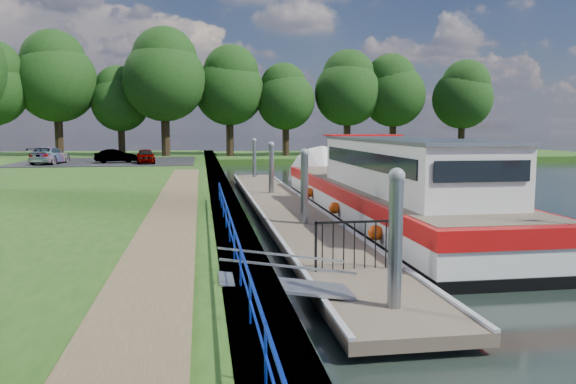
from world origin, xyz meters
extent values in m
plane|color=black|center=(0.00, 0.00, 0.00)|extent=(160.00, 160.00, 0.00)
cube|color=#473D2D|center=(-2.55, 15.00, 0.39)|extent=(1.10, 90.00, 0.78)
cube|color=#244914|center=(12.00, 52.00, 0.30)|extent=(60.00, 18.00, 0.60)
cube|color=brown|center=(-4.40, 8.00, 0.80)|extent=(1.60, 40.00, 0.05)
cube|color=black|center=(-11.00, 38.00, 0.81)|extent=(14.00, 12.00, 0.06)
cube|color=#0C2DBF|center=(-2.75, 3.00, 1.48)|extent=(0.04, 18.00, 0.04)
cube|color=#0C2DBF|center=(-2.75, 3.00, 1.12)|extent=(0.03, 18.00, 0.03)
cylinder|color=#0C2DBF|center=(-2.75, -4.00, 1.14)|extent=(0.04, 0.04, 0.72)
cylinder|color=#0C2DBF|center=(-2.75, -2.00, 1.14)|extent=(0.04, 0.04, 0.72)
cylinder|color=#0C2DBF|center=(-2.75, 0.00, 1.14)|extent=(0.04, 0.04, 0.72)
cylinder|color=#0C2DBF|center=(-2.75, 2.00, 1.14)|extent=(0.04, 0.04, 0.72)
cylinder|color=#0C2DBF|center=(-2.75, 4.00, 1.14)|extent=(0.04, 0.04, 0.72)
cylinder|color=#0C2DBF|center=(-2.75, 6.00, 1.14)|extent=(0.04, 0.04, 0.72)
cylinder|color=#0C2DBF|center=(-2.75, 8.00, 1.14)|extent=(0.04, 0.04, 0.72)
cylinder|color=#0C2DBF|center=(-2.75, 10.00, 1.14)|extent=(0.04, 0.04, 0.72)
cylinder|color=#0C2DBF|center=(-2.75, 12.00, 1.14)|extent=(0.04, 0.04, 0.72)
cube|color=brown|center=(0.00, 13.00, 0.28)|extent=(2.50, 30.00, 0.24)
cube|color=#9EA0A3|center=(0.00, 1.00, 0.05)|extent=(2.30, 5.00, 0.30)
cube|color=#9EA0A3|center=(0.00, 9.00, 0.05)|extent=(2.30, 5.00, 0.30)
cube|color=#9EA0A3|center=(0.00, 17.00, 0.05)|extent=(2.30, 5.00, 0.30)
cube|color=#9EA0A3|center=(0.00, 25.00, 0.05)|extent=(2.30, 5.00, 0.30)
cube|color=#9EA0A3|center=(1.19, 13.00, 0.43)|extent=(0.12, 30.00, 0.06)
cube|color=#9EA0A3|center=(-1.19, 13.00, 0.43)|extent=(0.12, 30.00, 0.06)
cylinder|color=gray|center=(0.00, -0.50, 1.10)|extent=(0.26, 0.26, 3.40)
sphere|color=gray|center=(0.00, -0.50, 2.80)|extent=(0.30, 0.30, 0.30)
cylinder|color=gray|center=(0.00, 8.50, 1.10)|extent=(0.26, 0.26, 3.40)
sphere|color=gray|center=(0.00, 8.50, 2.80)|extent=(0.30, 0.30, 0.30)
cylinder|color=gray|center=(0.00, 17.50, 1.10)|extent=(0.26, 0.26, 3.40)
sphere|color=gray|center=(0.00, 17.50, 2.80)|extent=(0.30, 0.30, 0.30)
cylinder|color=gray|center=(0.00, 26.50, 1.10)|extent=(0.26, 0.26, 3.40)
sphere|color=gray|center=(0.00, 26.50, 2.80)|extent=(0.30, 0.30, 0.30)
cube|color=#A5A8AD|center=(-1.85, 0.50, 0.60)|extent=(2.58, 1.00, 0.43)
cube|color=#A5A8AD|center=(-1.85, 0.02, 1.10)|extent=(2.58, 0.04, 0.41)
cube|color=#A5A8AD|center=(-1.85, 0.98, 1.10)|extent=(2.58, 0.04, 0.41)
cube|color=black|center=(-0.90, 2.20, 0.98)|extent=(0.05, 0.05, 1.15)
cube|color=black|center=(0.90, 2.20, 0.98)|extent=(0.05, 0.05, 1.15)
cube|color=black|center=(0.00, 2.20, 1.52)|extent=(1.85, 0.05, 0.05)
cube|color=black|center=(-0.75, 2.20, 0.98)|extent=(0.02, 0.02, 1.10)
cube|color=black|center=(-0.50, 2.20, 0.98)|extent=(0.02, 0.02, 1.10)
cube|color=black|center=(-0.25, 2.20, 0.98)|extent=(0.02, 0.02, 1.10)
cube|color=black|center=(0.00, 2.20, 0.98)|extent=(0.02, 0.02, 1.10)
cube|color=black|center=(0.25, 2.20, 0.98)|extent=(0.02, 0.02, 1.10)
cube|color=black|center=(0.50, 2.20, 0.98)|extent=(0.02, 0.02, 1.10)
cube|color=black|center=(0.75, 2.20, 0.98)|extent=(0.02, 0.02, 1.10)
cube|color=black|center=(3.60, 11.26, 0.02)|extent=(4.00, 20.00, 0.55)
cube|color=silver|center=(3.60, 11.26, 0.62)|extent=(3.96, 19.90, 0.65)
cube|color=#B40C0C|center=(3.60, 11.26, 1.18)|extent=(4.04, 20.00, 0.48)
cube|color=brown|center=(3.60, 11.26, 1.42)|extent=(3.68, 19.20, 0.04)
cone|color=silver|center=(3.60, 21.66, 0.55)|extent=(4.00, 1.50, 4.00)
cube|color=silver|center=(3.60, 8.76, 2.30)|extent=(3.00, 11.00, 1.75)
cube|color=gray|center=(3.60, 8.76, 3.22)|extent=(3.10, 11.20, 0.10)
cube|color=black|center=(2.08, 8.76, 2.55)|extent=(0.04, 10.00, 0.55)
cube|color=black|center=(5.12, 8.76, 2.55)|extent=(0.04, 10.00, 0.55)
cube|color=black|center=(3.60, 14.31, 2.55)|extent=(2.60, 0.04, 0.55)
cube|color=black|center=(3.60, 3.21, 2.55)|extent=(2.60, 0.04, 0.55)
cube|color=#B40C0C|center=(3.60, 13.96, 3.30)|extent=(3.20, 1.60, 0.06)
sphere|color=#FF540E|center=(1.48, 5.26, 0.65)|extent=(0.44, 0.44, 0.44)
sphere|color=#FF540E|center=(1.48, 10.26, 0.65)|extent=(0.44, 0.44, 0.44)
sphere|color=#FF540E|center=(1.48, 15.26, 0.65)|extent=(0.44, 0.44, 0.44)
imported|color=#594C47|center=(2.40, 4.21, 2.30)|extent=(0.62, 0.74, 1.72)
cylinder|color=#332316|center=(-17.49, 49.36, 2.70)|extent=(0.83, 0.83, 4.21)
sphere|color=black|center=(-17.49, 49.36, 8.08)|extent=(7.95, 7.95, 7.95)
sphere|color=black|center=(-17.71, 49.47, 10.07)|extent=(6.31, 6.31, 6.31)
cylinder|color=#332316|center=(-11.50, 49.87, 2.15)|extent=(0.70, 0.70, 3.10)
sphere|color=black|center=(-11.50, 49.87, 6.11)|extent=(5.85, 5.85, 5.85)
sphere|color=black|center=(-11.67, 50.04, 7.57)|extent=(4.65, 4.65, 4.65)
cylinder|color=#332316|center=(-6.89, 47.36, 2.75)|extent=(0.84, 0.84, 4.29)
sphere|color=black|center=(-6.89, 47.36, 8.23)|extent=(8.10, 8.10, 8.10)
sphere|color=black|center=(-6.84, 47.51, 10.25)|extent=(6.44, 6.44, 6.44)
cylinder|color=#332316|center=(-0.41, 49.36, 2.52)|extent=(0.79, 0.79, 3.83)
sphere|color=black|center=(-0.41, 49.36, 7.42)|extent=(7.24, 7.24, 7.24)
sphere|color=black|center=(-0.22, 49.13, 9.23)|extent=(5.75, 5.75, 5.75)
cylinder|color=#332316|center=(5.49, 49.09, 2.23)|extent=(0.72, 0.72, 3.26)
sphere|color=black|center=(5.49, 49.09, 6.40)|extent=(6.16, 6.16, 6.16)
sphere|color=black|center=(5.30, 49.34, 7.93)|extent=(4.89, 4.89, 4.89)
cylinder|color=#332316|center=(12.25, 49.38, 2.49)|extent=(0.78, 0.78, 3.77)
sphere|color=black|center=(12.25, 49.38, 7.31)|extent=(7.13, 7.13, 7.13)
sphere|color=black|center=(12.38, 49.62, 9.09)|extent=(5.66, 5.66, 5.66)
cylinder|color=#332316|center=(17.42, 49.40, 2.42)|extent=(0.77, 0.77, 3.65)
sphere|color=black|center=(17.42, 49.40, 7.09)|extent=(6.89, 6.89, 6.89)
sphere|color=black|center=(17.07, 49.41, 8.81)|extent=(5.47, 5.47, 5.47)
cylinder|color=#332316|center=(24.52, 47.52, 2.30)|extent=(0.74, 0.74, 3.41)
sphere|color=black|center=(24.52, 47.52, 6.66)|extent=(6.43, 6.43, 6.43)
sphere|color=black|center=(24.75, 47.30, 8.26)|extent=(5.11, 5.11, 5.11)
imported|color=#999999|center=(-7.71, 34.86, 1.41)|extent=(1.76, 3.50, 1.14)
imported|color=#999999|center=(-10.10, 35.86, 1.37)|extent=(3.40, 1.91, 1.06)
imported|color=#999999|center=(-14.93, 35.33, 1.49)|extent=(2.41, 4.71, 1.31)
camera|label=1|loc=(-3.42, -9.99, 3.67)|focal=35.00mm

